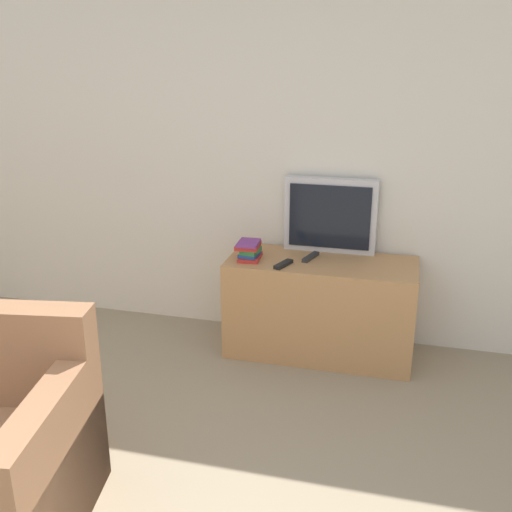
% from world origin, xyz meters
% --- Properties ---
extents(wall_back, '(9.00, 0.06, 2.60)m').
position_xyz_m(wall_back, '(0.00, 3.03, 1.30)').
color(wall_back, silver).
rests_on(wall_back, ground_plane).
extents(tv_stand, '(1.26, 0.53, 0.68)m').
position_xyz_m(tv_stand, '(0.66, 2.71, 0.34)').
color(tv_stand, tan).
rests_on(tv_stand, ground_plane).
extents(television, '(0.64, 0.09, 0.52)m').
position_xyz_m(television, '(0.68, 2.94, 0.94)').
color(television, silver).
rests_on(television, tv_stand).
extents(book_stack, '(0.17, 0.22, 0.12)m').
position_xyz_m(book_stack, '(0.18, 2.64, 0.74)').
color(book_stack, '#B72D28').
rests_on(book_stack, tv_stand).
extents(remote_on_stand, '(0.09, 0.20, 0.02)m').
position_xyz_m(remote_on_stand, '(0.58, 2.74, 0.69)').
color(remote_on_stand, '#2D2D2D').
rests_on(remote_on_stand, tv_stand).
extents(remote_secondary, '(0.10, 0.18, 0.02)m').
position_xyz_m(remote_secondary, '(0.43, 2.56, 0.69)').
color(remote_secondary, black).
rests_on(remote_secondary, tv_stand).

